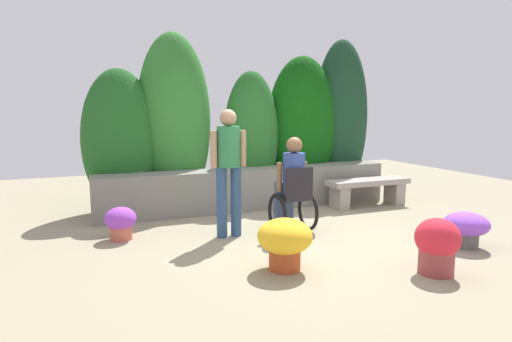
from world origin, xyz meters
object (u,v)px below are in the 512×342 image
Objects in this scene: person_standing_companion at (229,164)px; flower_pot_red_accent at (285,240)px; flower_pot_terracotta_by_wall at (437,244)px; person_in_wheelchair at (292,188)px; flower_pot_purple_near at (466,227)px; stone_bench at (368,188)px; flower_pot_small_foreground at (121,222)px.

flower_pot_red_accent is (0.16, -1.39, -0.66)m from person_standing_companion.
flower_pot_red_accent is at bearing 153.93° from flower_pot_terracotta_by_wall.
person_in_wheelchair reaches higher than flower_pot_terracotta_by_wall.
flower_pot_purple_near is at bearing -37.18° from person_in_wheelchair.
person_in_wheelchair is 0.97m from person_standing_companion.
stone_bench is at bearing 28.69° from person_in_wheelchair.
person_standing_companion is (-2.86, -0.84, 0.67)m from stone_bench.
flower_pot_small_foreground is at bearing -167.52° from stone_bench.
stone_bench is 2.81× the size of flower_pot_purple_near.
flower_pot_purple_near is 0.92× the size of flower_pot_red_accent.
stone_bench is 4.25m from flower_pot_small_foreground.
flower_pot_red_accent is 2.35m from flower_pot_small_foreground.
stone_bench is 2.19m from person_in_wheelchair.
person_standing_companion is 2.88× the size of flower_pot_terracotta_by_wall.
flower_pot_small_foreground is (-3.96, 1.93, -0.02)m from flower_pot_purple_near.
flower_pot_purple_near is at bearing -26.04° from flower_pot_small_foreground.
person_standing_companion is at bearing -157.12° from stone_bench.
person_standing_companion is 1.55m from flower_pot_red_accent.
person_in_wheelchair is 3.05× the size of flower_pot_small_foreground.
person_in_wheelchair is at bearing -12.03° from flower_pot_small_foreground.
flower_pot_small_foreground is at bearing 153.96° from flower_pot_purple_near.
flower_pot_red_accent reaches higher than flower_pot_purple_near.
flower_pot_purple_near is (2.59, -1.54, -0.73)m from person_standing_companion.
flower_pot_small_foreground is (-2.26, 0.48, -0.38)m from person_in_wheelchair.
flower_pot_purple_near is (1.69, -1.45, -0.36)m from person_in_wheelchair.
flower_pot_red_accent is (-2.70, -2.23, 0.01)m from stone_bench.
flower_pot_purple_near is 1.24× the size of flower_pot_small_foreground.
person_standing_companion is at bearing -16.21° from flower_pot_small_foreground.
flower_pot_red_accent is at bearing -49.42° from flower_pot_small_foreground.
stone_bench is 3.50m from flower_pot_red_accent.
flower_pot_terracotta_by_wall is at bearing -67.59° from person_in_wheelchair.
stone_bench is 3.19m from flower_pot_terracotta_by_wall.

